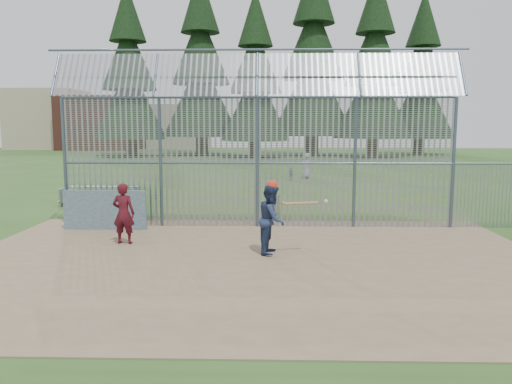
{
  "coord_description": "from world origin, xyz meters",
  "views": [
    {
      "loc": [
        0.35,
        -11.85,
        3.14
      ],
      "look_at": [
        0.0,
        2.0,
        1.3
      ],
      "focal_mm": 35.0,
      "sensor_mm": 36.0,
      "label": 1
    }
  ],
  "objects_px": {
    "bleacher": "(99,195)",
    "trash_can": "(272,204)",
    "batter": "(272,219)",
    "dugout_wall": "(105,210)",
    "onlooker": "(124,213)"
  },
  "relations": [
    {
      "from": "dugout_wall",
      "to": "bleacher",
      "type": "relative_size",
      "value": 0.83
    },
    {
      "from": "dugout_wall",
      "to": "onlooker",
      "type": "distance_m",
      "value": 2.12
    },
    {
      "from": "dugout_wall",
      "to": "trash_can",
      "type": "bearing_deg",
      "value": 28.14
    },
    {
      "from": "batter",
      "to": "bleacher",
      "type": "height_order",
      "value": "batter"
    },
    {
      "from": "batter",
      "to": "trash_can",
      "type": "relative_size",
      "value": 2.07
    },
    {
      "from": "batter",
      "to": "dugout_wall",
      "type": "bearing_deg",
      "value": 71.77
    },
    {
      "from": "trash_can",
      "to": "bleacher",
      "type": "bearing_deg",
      "value": 163.94
    },
    {
      "from": "dugout_wall",
      "to": "trash_can",
      "type": "height_order",
      "value": "dugout_wall"
    },
    {
      "from": "bleacher",
      "to": "trash_can",
      "type": "bearing_deg",
      "value": -16.06
    },
    {
      "from": "batter",
      "to": "onlooker",
      "type": "distance_m",
      "value": 4.04
    },
    {
      "from": "onlooker",
      "to": "bleacher",
      "type": "distance_m",
      "value": 7.12
    },
    {
      "from": "dugout_wall",
      "to": "bleacher",
      "type": "xyz_separation_m",
      "value": [
        -1.79,
        4.7,
        -0.21
      ]
    },
    {
      "from": "dugout_wall",
      "to": "batter",
      "type": "bearing_deg",
      "value": -28.4
    },
    {
      "from": "dugout_wall",
      "to": "batter",
      "type": "relative_size",
      "value": 1.47
    },
    {
      "from": "onlooker",
      "to": "bleacher",
      "type": "height_order",
      "value": "onlooker"
    }
  ]
}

